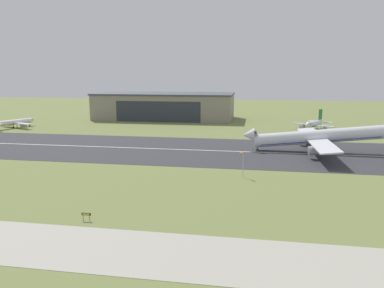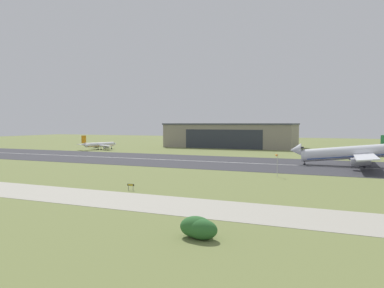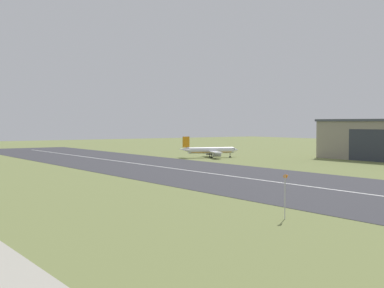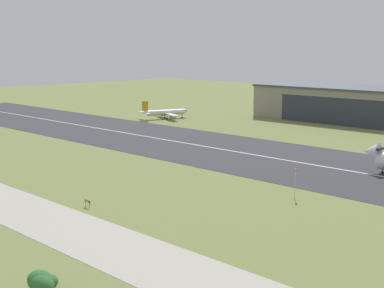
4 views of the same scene
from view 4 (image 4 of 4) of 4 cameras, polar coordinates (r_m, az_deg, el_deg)
The scene contains 9 objects.
ground_plane at distance 123.59m, azimuth -7.65°, elevation -5.17°, with size 656.52×656.52×0.00m, color olive.
runway_strip at distance 163.58m, azimuth 7.80°, elevation -1.35°, with size 416.52×50.06×0.06m, color #333338.
runway_centreline at distance 163.57m, azimuth 7.80°, elevation -1.33°, with size 374.87×0.70×0.01m, color silver.
taxiway_road at distance 111.67m, azimuth -16.59°, elevation -7.19°, with size 312.39×14.80×0.05m, color #A8A393.
hangar_building at distance 251.20m, azimuth 16.43°, elevation 4.16°, with size 82.69×35.14×15.50m.
airplane_parked_centre at distance 248.47m, azimuth -2.84°, elevation 3.36°, with size 21.80×24.10×8.58m.
shrub_clump at distance 77.20m, azimuth -15.69°, elevation -14.08°, with size 5.47×4.10×2.93m.
windsock_pole at distance 119.74m, azimuth 10.97°, elevation -2.90°, with size 1.53×1.99×6.57m.
runway_sign at distance 113.42m, azimuth -11.09°, elevation -6.08°, with size 1.80×0.13×1.50m.
Camera 4 is at (93.13, -18.29, 32.71)m, focal length 50.00 mm.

